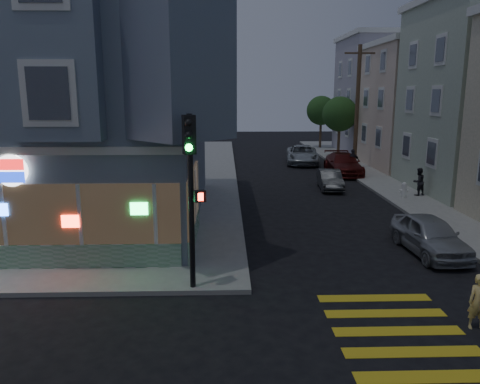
{
  "coord_description": "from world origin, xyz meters",
  "views": [
    {
      "loc": [
        2.27,
        -10.69,
        5.78
      ],
      "look_at": [
        2.79,
        5.86,
        2.25
      ],
      "focal_mm": 35.0,
      "sensor_mm": 36.0,
      "label": 1
    }
  ],
  "objects_px": {
    "utility_pole": "(357,106)",
    "street_tree_near": "(340,114)",
    "parked_car_a": "(430,235)",
    "parked_car_b": "(330,180)",
    "street_tree_far": "(321,111)",
    "running_child": "(479,302)",
    "pedestrian_a": "(419,182)",
    "fire_hydrant": "(404,189)",
    "parked_car_c": "(343,164)",
    "parked_car_d": "(302,155)",
    "pedestrian_b": "(353,161)",
    "traffic_signal": "(191,173)"
  },
  "relations": [
    {
      "from": "utility_pole",
      "to": "street_tree_near",
      "type": "height_order",
      "value": "utility_pole"
    },
    {
      "from": "utility_pole",
      "to": "parked_car_a",
      "type": "xyz_separation_m",
      "value": [
        -2.31,
        -18.64,
        -4.1
      ]
    },
    {
      "from": "utility_pole",
      "to": "parked_car_b",
      "type": "bearing_deg",
      "value": -115.88
    },
    {
      "from": "street_tree_far",
      "to": "parked_car_a",
      "type": "xyz_separation_m",
      "value": [
        -2.51,
        -32.64,
        -3.24
      ]
    },
    {
      "from": "street_tree_far",
      "to": "running_child",
      "type": "height_order",
      "value": "street_tree_far"
    },
    {
      "from": "pedestrian_a",
      "to": "fire_hydrant",
      "type": "relative_size",
      "value": 1.83
    },
    {
      "from": "street_tree_near",
      "to": "parked_car_c",
      "type": "xyz_separation_m",
      "value": [
        -1.5,
        -7.81,
        -3.18
      ]
    },
    {
      "from": "parked_car_c",
      "to": "parked_car_a",
      "type": "bearing_deg",
      "value": -92.33
    },
    {
      "from": "utility_pole",
      "to": "parked_car_d",
      "type": "height_order",
      "value": "utility_pole"
    },
    {
      "from": "utility_pole",
      "to": "fire_hydrant",
      "type": "xyz_separation_m",
      "value": [
        0.02,
        -9.99,
        -4.21
      ]
    },
    {
      "from": "pedestrian_b",
      "to": "parked_car_a",
      "type": "relative_size",
      "value": 0.42
    },
    {
      "from": "street_tree_near",
      "to": "pedestrian_a",
      "type": "relative_size",
      "value": 3.45
    },
    {
      "from": "parked_car_d",
      "to": "utility_pole",
      "type": "bearing_deg",
      "value": -38.34
    },
    {
      "from": "pedestrian_b",
      "to": "fire_hydrant",
      "type": "relative_size",
      "value": 2.03
    },
    {
      "from": "pedestrian_a",
      "to": "fire_hydrant",
      "type": "height_order",
      "value": "pedestrian_a"
    },
    {
      "from": "street_tree_far",
      "to": "street_tree_near",
      "type": "bearing_deg",
      "value": -90.0
    },
    {
      "from": "pedestrian_b",
      "to": "parked_car_d",
      "type": "height_order",
      "value": "pedestrian_b"
    },
    {
      "from": "parked_car_a",
      "to": "parked_car_d",
      "type": "bearing_deg",
      "value": 90.09
    },
    {
      "from": "parked_car_c",
      "to": "fire_hydrant",
      "type": "bearing_deg",
      "value": -79.72
    },
    {
      "from": "pedestrian_b",
      "to": "pedestrian_a",
      "type": "bearing_deg",
      "value": 90.3
    },
    {
      "from": "utility_pole",
      "to": "running_child",
      "type": "distance_m",
      "value": 24.75
    },
    {
      "from": "pedestrian_b",
      "to": "traffic_signal",
      "type": "bearing_deg",
      "value": 50.48
    },
    {
      "from": "utility_pole",
      "to": "street_tree_far",
      "type": "distance_m",
      "value": 14.03
    },
    {
      "from": "street_tree_near",
      "to": "street_tree_far",
      "type": "bearing_deg",
      "value": 90.0
    },
    {
      "from": "running_child",
      "to": "pedestrian_a",
      "type": "xyz_separation_m",
      "value": [
        4.48,
        14.66,
        0.21
      ]
    },
    {
      "from": "pedestrian_a",
      "to": "fire_hydrant",
      "type": "distance_m",
      "value": 1.14
    },
    {
      "from": "street_tree_near",
      "to": "parked_car_b",
      "type": "xyz_separation_m",
      "value": [
        -3.6,
        -13.01,
        -3.35
      ]
    },
    {
      "from": "street_tree_far",
      "to": "utility_pole",
      "type": "bearing_deg",
      "value": -90.82
    },
    {
      "from": "street_tree_far",
      "to": "parked_car_d",
      "type": "relative_size",
      "value": 0.97
    },
    {
      "from": "running_child",
      "to": "traffic_signal",
      "type": "bearing_deg",
      "value": 171.81
    },
    {
      "from": "street_tree_far",
      "to": "traffic_signal",
      "type": "xyz_separation_m",
      "value": [
        -10.9,
        -35.83,
        -0.36
      ]
    },
    {
      "from": "street_tree_near",
      "to": "fire_hydrant",
      "type": "xyz_separation_m",
      "value": [
        -0.18,
        -15.99,
        -3.34
      ]
    },
    {
      "from": "street_tree_far",
      "to": "parked_car_b",
      "type": "xyz_separation_m",
      "value": [
        -3.6,
        -21.01,
        -3.35
      ]
    },
    {
      "from": "pedestrian_a",
      "to": "pedestrian_b",
      "type": "bearing_deg",
      "value": -98.83
    },
    {
      "from": "parked_car_d",
      "to": "fire_hydrant",
      "type": "bearing_deg",
      "value": -69.08
    },
    {
      "from": "parked_car_b",
      "to": "parked_car_c",
      "type": "distance_m",
      "value": 5.61
    },
    {
      "from": "running_child",
      "to": "parked_car_d",
      "type": "relative_size",
      "value": 0.26
    },
    {
      "from": "street_tree_near",
      "to": "pedestrian_b",
      "type": "xyz_separation_m",
      "value": [
        -0.9,
        -8.1,
        -2.93
      ]
    },
    {
      "from": "street_tree_near",
      "to": "pedestrian_b",
      "type": "bearing_deg",
      "value": -96.34
    },
    {
      "from": "running_child",
      "to": "pedestrian_b",
      "type": "distance_m",
      "value": 22.24
    },
    {
      "from": "street_tree_far",
      "to": "pedestrian_b",
      "type": "distance_m",
      "value": 16.39
    },
    {
      "from": "parked_car_b",
      "to": "parked_car_d",
      "type": "height_order",
      "value": "parked_car_d"
    },
    {
      "from": "running_child",
      "to": "parked_car_d",
      "type": "distance_m",
      "value": 27.55
    },
    {
      "from": "parked_car_a",
      "to": "parked_car_b",
      "type": "xyz_separation_m",
      "value": [
        -1.09,
        11.63,
        -0.11
      ]
    },
    {
      "from": "pedestrian_b",
      "to": "parked_car_d",
      "type": "relative_size",
      "value": 0.31
    },
    {
      "from": "pedestrian_a",
      "to": "parked_car_d",
      "type": "relative_size",
      "value": 0.28
    },
    {
      "from": "parked_car_c",
      "to": "parked_car_d",
      "type": "xyz_separation_m",
      "value": [
        -2.1,
        5.2,
        0.0
      ]
    },
    {
      "from": "utility_pole",
      "to": "street_tree_near",
      "type": "bearing_deg",
      "value": 88.09
    },
    {
      "from": "street_tree_far",
      "to": "pedestrian_b",
      "type": "bearing_deg",
      "value": -93.2
    },
    {
      "from": "parked_car_a",
      "to": "fire_hydrant",
      "type": "relative_size",
      "value": 4.86
    }
  ]
}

